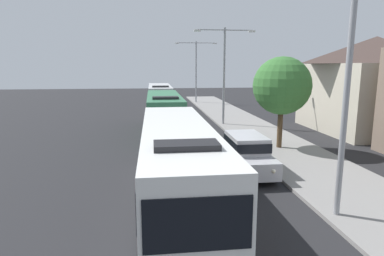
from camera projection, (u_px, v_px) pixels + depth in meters
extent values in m
cube|color=silver|center=(177.00, 161.00, 12.43)|extent=(2.50, 11.44, 2.70)
cube|color=black|center=(210.00, 151.00, 12.51)|extent=(0.04, 10.52, 1.00)
cube|color=black|center=(143.00, 153.00, 12.21)|extent=(0.04, 10.52, 1.00)
cube|color=black|center=(198.00, 225.00, 6.77)|extent=(2.30, 0.04, 1.20)
cube|color=orange|center=(210.00, 180.00, 12.73)|extent=(0.03, 10.87, 0.36)
cube|color=black|center=(186.00, 145.00, 8.82)|extent=(1.75, 0.90, 0.16)
cylinder|color=black|center=(226.00, 235.00, 9.32)|extent=(0.28, 1.00, 1.00)
cylinder|color=black|center=(147.00, 240.00, 9.06)|extent=(0.28, 1.00, 1.00)
cylinder|color=black|center=(195.00, 166.00, 15.85)|extent=(0.28, 1.00, 1.00)
cylinder|color=black|center=(149.00, 168.00, 15.59)|extent=(0.28, 1.00, 1.00)
cube|color=#33724C|center=(164.00, 112.00, 25.60)|extent=(2.50, 10.69, 2.70)
cube|color=black|center=(180.00, 108.00, 25.68)|extent=(0.04, 9.83, 1.00)
cube|color=black|center=(147.00, 108.00, 25.38)|extent=(0.04, 9.83, 1.00)
cube|color=black|center=(167.00, 119.00, 20.31)|extent=(2.30, 0.04, 1.20)
cube|color=navy|center=(180.00, 122.00, 25.89)|extent=(0.03, 10.15, 0.36)
cube|color=black|center=(165.00, 98.00, 22.20)|extent=(1.75, 0.90, 0.16)
cylinder|color=black|center=(182.00, 136.00, 22.71)|extent=(0.28, 1.00, 1.00)
cylinder|color=black|center=(150.00, 137.00, 22.45)|extent=(0.28, 1.00, 1.00)
cylinder|color=black|center=(176.00, 121.00, 28.81)|extent=(0.28, 1.00, 1.00)
cylinder|color=black|center=(150.00, 122.00, 28.56)|extent=(0.28, 1.00, 1.00)
cube|color=silver|center=(160.00, 97.00, 38.34)|extent=(2.50, 11.02, 2.70)
cube|color=black|center=(171.00, 94.00, 38.43)|extent=(0.04, 10.14, 1.00)
cube|color=black|center=(149.00, 94.00, 38.13)|extent=(0.04, 10.14, 1.00)
cube|color=black|center=(161.00, 99.00, 32.89)|extent=(2.30, 0.04, 1.20)
cube|color=navy|center=(171.00, 104.00, 38.64)|extent=(0.03, 10.47, 0.36)
cube|color=black|center=(160.00, 86.00, 34.85)|extent=(1.75, 0.90, 0.16)
cylinder|color=black|center=(171.00, 111.00, 35.36)|extent=(0.28, 1.00, 1.00)
cylinder|color=black|center=(151.00, 111.00, 35.10)|extent=(0.28, 1.00, 1.00)
cylinder|color=black|center=(168.00, 104.00, 41.65)|extent=(0.28, 1.00, 1.00)
cylinder|color=black|center=(151.00, 105.00, 41.39)|extent=(0.28, 1.00, 1.00)
cube|color=#B7B7BC|center=(247.00, 159.00, 16.32)|extent=(1.84, 4.65, 0.80)
cube|color=#B7B7BC|center=(246.00, 142.00, 16.32)|extent=(1.62, 2.70, 0.80)
cube|color=black|center=(246.00, 142.00, 16.32)|extent=(1.66, 2.79, 0.44)
sphere|color=#F9EFCC|center=(251.00, 172.00, 13.95)|extent=(0.18, 0.18, 0.18)
sphere|color=#F9EFCC|center=(274.00, 171.00, 14.07)|extent=(0.18, 0.18, 0.18)
cylinder|color=black|center=(238.00, 176.00, 14.88)|extent=(0.22, 0.70, 0.70)
cylinder|color=black|center=(273.00, 174.00, 15.07)|extent=(0.22, 0.70, 0.70)
cylinder|color=black|center=(224.00, 158.00, 17.70)|extent=(0.22, 0.70, 0.70)
cylinder|color=black|center=(254.00, 157.00, 17.89)|extent=(0.22, 0.70, 0.70)
cylinder|color=gray|center=(346.00, 105.00, 10.77)|extent=(0.20, 0.20, 7.65)
cylinder|color=gray|center=(224.00, 77.00, 28.83)|extent=(0.20, 0.20, 8.34)
cylinder|color=gray|center=(211.00, 30.00, 27.97)|extent=(2.38, 0.10, 0.10)
cube|color=silver|center=(197.00, 31.00, 27.84)|extent=(0.56, 0.28, 0.16)
cylinder|color=gray|center=(238.00, 30.00, 28.25)|extent=(2.38, 0.10, 0.10)
cube|color=silver|center=(252.00, 31.00, 28.40)|extent=(0.56, 0.28, 0.16)
cylinder|color=gray|center=(196.00, 72.00, 46.94)|extent=(0.20, 0.20, 8.54)
cylinder|color=gray|center=(187.00, 43.00, 46.04)|extent=(2.68, 0.10, 0.10)
cube|color=silver|center=(177.00, 43.00, 45.90)|extent=(0.56, 0.28, 0.16)
cylinder|color=gray|center=(206.00, 43.00, 46.36)|extent=(2.68, 0.10, 0.10)
cube|color=silver|center=(215.00, 44.00, 46.53)|extent=(0.56, 0.28, 0.16)
cylinder|color=#4C3823|center=(280.00, 128.00, 20.77)|extent=(0.32, 0.32, 2.46)
sphere|color=#387033|center=(282.00, 86.00, 20.28)|extent=(3.57, 3.57, 3.57)
cube|color=#BCB29E|center=(371.00, 98.00, 26.58)|extent=(8.42, 9.33, 5.44)
pyramid|color=#42332D|center=(376.00, 50.00, 25.89)|extent=(8.84, 9.80, 2.10)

